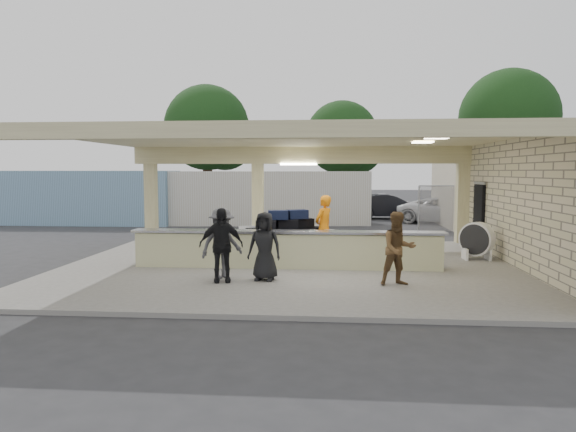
# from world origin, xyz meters

# --- Properties ---
(ground) EXTENTS (120.00, 120.00, 0.00)m
(ground) POSITION_xyz_m (0.00, 0.00, 0.00)
(ground) COLOR #2A2B2D
(ground) RESTS_ON ground
(pavilion) EXTENTS (12.01, 10.00, 3.55)m
(pavilion) POSITION_xyz_m (0.21, 0.66, 1.35)
(pavilion) COLOR slate
(pavilion) RESTS_ON ground
(baggage_counter) EXTENTS (8.20, 0.58, 0.98)m
(baggage_counter) POSITION_xyz_m (0.00, -0.50, 0.59)
(baggage_counter) COLOR beige
(baggage_counter) RESTS_ON pavilion
(luggage_cart) EXTENTS (2.79, 2.19, 1.42)m
(luggage_cart) POSITION_xyz_m (-0.18, 0.65, 0.87)
(luggage_cart) COLOR white
(luggage_cart) RESTS_ON pavilion
(drum_fan) EXTENTS (0.95, 0.88, 1.08)m
(drum_fan) POSITION_xyz_m (5.33, 1.18, 0.68)
(drum_fan) COLOR white
(drum_fan) RESTS_ON pavilion
(baggage_handler) EXTENTS (0.69, 0.76, 1.84)m
(baggage_handler) POSITION_xyz_m (0.95, 0.92, 1.02)
(baggage_handler) COLOR orange
(baggage_handler) RESTS_ON pavilion
(passenger_a) EXTENTS (0.86, 0.53, 1.64)m
(passenger_a) POSITION_xyz_m (2.64, -2.37, 0.92)
(passenger_a) COLOR brown
(passenger_a) RESTS_ON pavilion
(passenger_b) EXTENTS (1.05, 0.57, 1.70)m
(passenger_b) POSITION_xyz_m (-1.35, -2.36, 0.95)
(passenger_b) COLOR black
(passenger_b) RESTS_ON pavilion
(passenger_c) EXTENTS (1.04, 1.01, 1.66)m
(passenger_c) POSITION_xyz_m (-1.43, -1.93, 0.93)
(passenger_c) COLOR #434347
(passenger_c) RESTS_ON pavilion
(passenger_d) EXTENTS (0.82, 0.43, 1.60)m
(passenger_d) POSITION_xyz_m (-0.38, -2.09, 0.90)
(passenger_d) COLOR black
(passenger_d) RESTS_ON pavilion
(car_white_a) EXTENTS (5.04, 3.72, 1.30)m
(car_white_a) POSITION_xyz_m (6.95, 12.53, 0.65)
(car_white_a) COLOR silver
(car_white_a) RESTS_ON ground
(car_white_b) EXTENTS (4.51, 2.57, 1.34)m
(car_white_b) POSITION_xyz_m (12.72, 14.30, 0.67)
(car_white_b) COLOR silver
(car_white_b) RESTS_ON ground
(car_dark) EXTENTS (4.15, 1.65, 1.36)m
(car_dark) POSITION_xyz_m (4.37, 14.97, 0.68)
(car_dark) COLOR black
(car_dark) RESTS_ON ground
(container_white) EXTENTS (12.29, 3.58, 2.62)m
(container_white) POSITION_xyz_m (-3.04, 11.57, 1.31)
(container_white) COLOR silver
(container_white) RESTS_ON ground
(container_blue) EXTENTS (10.20, 2.45, 2.65)m
(container_blue) POSITION_xyz_m (-11.66, 10.90, 1.33)
(container_blue) COLOR #7BA3C5
(container_blue) RESTS_ON ground
(fence) EXTENTS (12.06, 0.06, 2.03)m
(fence) POSITION_xyz_m (11.00, 9.00, 1.05)
(fence) COLOR gray
(fence) RESTS_ON ground
(tree_left) EXTENTS (6.60, 6.30, 9.00)m
(tree_left) POSITION_xyz_m (-7.68, 24.16, 5.59)
(tree_left) COLOR #382619
(tree_left) RESTS_ON ground
(tree_mid) EXTENTS (6.00, 5.60, 8.00)m
(tree_mid) POSITION_xyz_m (2.32, 26.16, 4.96)
(tree_mid) COLOR #382619
(tree_mid) RESTS_ON ground
(tree_right) EXTENTS (7.20, 7.00, 10.00)m
(tree_right) POSITION_xyz_m (14.32, 25.16, 6.21)
(tree_right) COLOR #382619
(tree_right) RESTS_ON ground
(adjacent_building) EXTENTS (6.00, 8.00, 3.20)m
(adjacent_building) POSITION_xyz_m (9.50, 10.00, 1.60)
(adjacent_building) COLOR beige
(adjacent_building) RESTS_ON ground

